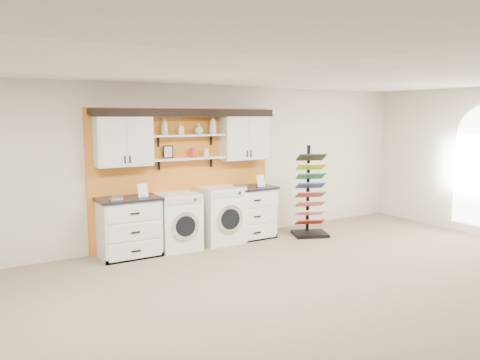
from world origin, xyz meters
TOP-DOWN VIEW (x-y plane):
  - floor at (0.00, 0.00)m, footprint 10.00×10.00m
  - ceiling at (0.00, 0.00)m, footprint 10.00×10.00m
  - wall_back at (0.00, 4.00)m, footprint 10.00×0.00m
  - accent_panel at (0.00, 3.96)m, footprint 3.40×0.07m
  - upper_cabinet_left at (-1.13, 3.79)m, footprint 0.90×0.35m
  - upper_cabinet_right at (1.13, 3.79)m, footprint 0.90×0.35m
  - shelf_lower at (0.00, 3.80)m, footprint 1.32×0.28m
  - shelf_upper at (0.00, 3.80)m, footprint 1.32×0.28m
  - crown_molding at (0.00, 3.81)m, footprint 3.30×0.41m
  - picture_frame at (-0.35, 3.85)m, footprint 0.18×0.02m
  - canister_red at (0.10, 3.80)m, footprint 0.11×0.11m
  - canister_cream at (0.35, 3.80)m, footprint 0.10×0.10m
  - base_cabinet_left at (-1.13, 3.64)m, footprint 0.99×0.66m
  - base_cabinet_right at (1.13, 3.64)m, footprint 0.99×0.66m
  - washer at (-0.30, 3.64)m, footprint 0.69×0.71m
  - dryer at (0.55, 3.64)m, footprint 0.72×0.71m
  - sample_rack at (2.24, 3.20)m, footprint 0.77×0.72m
  - soap_bottle_a at (-0.42, 3.80)m, footprint 0.13×0.13m
  - soap_bottle_b at (-0.13, 3.80)m, footprint 0.10×0.10m
  - soap_bottle_c at (0.21, 3.80)m, footprint 0.20×0.20m
  - soap_bottle_d at (0.49, 3.80)m, footprint 0.18×0.18m

SIDE VIEW (x-z plane):
  - floor at x=0.00m, z-range 0.00..0.00m
  - washer at x=-0.30m, z-range 0.00..0.96m
  - base_cabinet_right at x=1.13m, z-range 0.00..0.96m
  - base_cabinet_left at x=-1.13m, z-range 0.00..0.97m
  - dryer at x=0.55m, z-range 0.00..1.01m
  - sample_rack at x=2.24m, z-range -0.32..1.40m
  - accent_panel at x=0.00m, z-range 0.00..2.40m
  - wall_back at x=0.00m, z-range -3.60..6.40m
  - shelf_lower at x=0.00m, z-range 1.52..1.54m
  - canister_cream at x=0.35m, z-range 1.54..1.69m
  - canister_red at x=0.10m, z-range 1.54..1.71m
  - picture_frame at x=-0.35m, z-range 1.54..1.77m
  - upper_cabinet_left at x=-1.13m, z-range 1.46..2.30m
  - upper_cabinet_right at x=1.13m, z-range 1.46..2.30m
  - shelf_upper at x=0.00m, z-range 1.92..1.94m
  - soap_bottle_c at x=0.21m, z-range 1.95..2.14m
  - soap_bottle_b at x=-0.13m, z-range 1.94..2.14m
  - soap_bottle_a at x=-0.42m, z-range 1.94..2.23m
  - soap_bottle_d at x=0.49m, z-range 1.94..2.28m
  - crown_molding at x=0.00m, z-range 2.26..2.39m
  - ceiling at x=0.00m, z-range 2.80..2.80m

